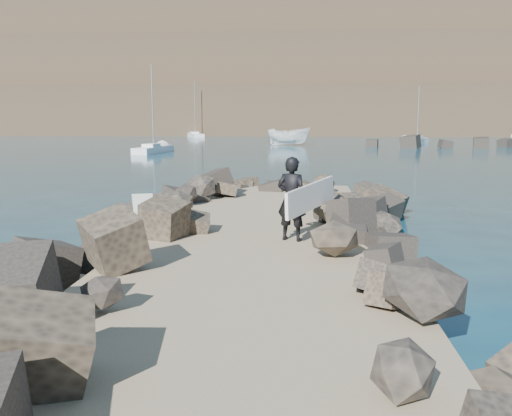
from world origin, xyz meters
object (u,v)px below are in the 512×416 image
Objects in this scene: surfboard_resting at (144,214)px; surfer_with_board at (295,199)px; boat_imported at (288,137)px; sailboat_d at (417,140)px.

surfboard_resting is 4.05m from surfer_with_board.
surfer_with_board is (3.91, -0.89, 0.58)m from surfboard_resting.
boat_imported is (2.38, 57.87, 0.07)m from surfboard_resting.
sailboat_d is (19.87, 66.01, -0.69)m from surfboard_resting.
sailboat_d is at bearing 76.58° from surfer_with_board.
surfer_with_board reaches higher than surfboard_resting.
surfer_with_board reaches higher than boat_imported.
boat_imported is 19.31m from sailboat_d.
sailboat_d is at bearing -43.56° from boat_imported.
surfboard_resting is at bearing 167.11° from surfer_with_board.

